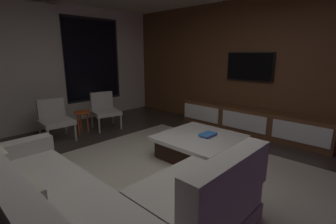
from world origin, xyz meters
The scene contains 12 objects.
floor centered at (0.00, 0.00, 0.00)m, with size 9.20×9.20×0.00m, color #332B26.
back_wall_with_window centered at (-0.06, 3.62, 1.34)m, with size 6.60×0.30×2.70m.
media_wall centered at (3.06, 0.00, 1.35)m, with size 0.12×7.80×2.70m.
area_rug centered at (0.35, -0.10, 0.01)m, with size 3.20×3.80×0.01m, color #ADA391.
sectional_couch centered at (-0.97, -0.23, 0.29)m, with size 1.98×2.50×0.82m.
coffee_table centered at (1.07, 0.10, 0.19)m, with size 1.16×1.16×0.36m.
book_stack_on_coffee_table centered at (1.16, 0.00, 0.38)m, with size 0.28×0.18×0.04m.
accent_chair_near_window centered at (0.94, 2.58, 0.43)m, with size 0.65×0.67×0.78m.
accent_chair_by_curtain centered at (-0.14, 2.59, 0.43)m, with size 0.57×0.59×0.78m.
side_stool centered at (0.40, 2.56, 0.37)m, with size 0.32×0.32×0.46m.
media_console centered at (2.77, 0.05, 0.25)m, with size 0.46×3.10×0.52m.
mounted_tv centered at (2.95, 0.25, 1.35)m, with size 0.05×0.99×0.58m.
Camera 1 is at (-1.88, -2.02, 1.62)m, focal length 25.94 mm.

